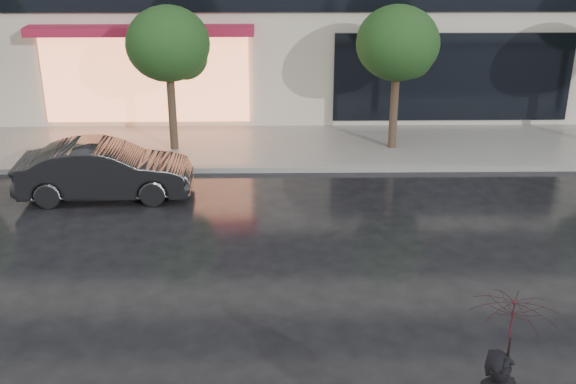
{
  "coord_description": "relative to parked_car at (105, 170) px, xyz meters",
  "views": [
    {
      "loc": [
        -0.15,
        -8.83,
        6.73
      ],
      "look_at": [
        0.04,
        3.8,
        1.4
      ],
      "focal_mm": 45.0,
      "sensor_mm": 36.0,
      "label": 1
    }
  ],
  "objects": [
    {
      "name": "sidewalk_far",
      "position": [
        4.19,
        3.34,
        -0.6
      ],
      "size": [
        60.0,
        3.5,
        0.12
      ],
      "primitive_type": "cube",
      "color": "slate",
      "rests_on": "ground"
    },
    {
      "name": "tree_mid_east",
      "position": [
        7.25,
        3.13,
        2.26
      ],
      "size": [
        2.2,
        2.2,
        3.99
      ],
      "color": "#33261C",
      "rests_on": "ground"
    },
    {
      "name": "pedestrian_with_umbrella",
      "position": [
        6.55,
        -9.13,
        1.1
      ],
      "size": [
        1.23,
        1.24,
        2.56
      ],
      "rotation": [
        0.0,
        0.0,
        0.3
      ],
      "color": "black",
      "rests_on": "sidewalk_near"
    },
    {
      "name": "ground",
      "position": [
        4.19,
        -6.91,
        -0.66
      ],
      "size": [
        120.0,
        120.0,
        0.0
      ],
      "primitive_type": "plane",
      "color": "black",
      "rests_on": "ground"
    },
    {
      "name": "parked_car",
      "position": [
        0.0,
        0.0,
        0.0
      ],
      "size": [
        4.07,
        1.57,
        1.32
      ],
      "primitive_type": "imported",
      "rotation": [
        0.0,
        0.0,
        1.61
      ],
      "color": "black",
      "rests_on": "ground"
    },
    {
      "name": "curb_far",
      "position": [
        4.19,
        1.59,
        -0.59
      ],
      "size": [
        60.0,
        0.25,
        0.14
      ],
      "primitive_type": "cube",
      "color": "gray",
      "rests_on": "ground"
    },
    {
      "name": "tree_mid_west",
      "position": [
        1.25,
        3.13,
        2.26
      ],
      "size": [
        2.2,
        2.2,
        3.99
      ],
      "color": "#33261C",
      "rests_on": "ground"
    }
  ]
}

